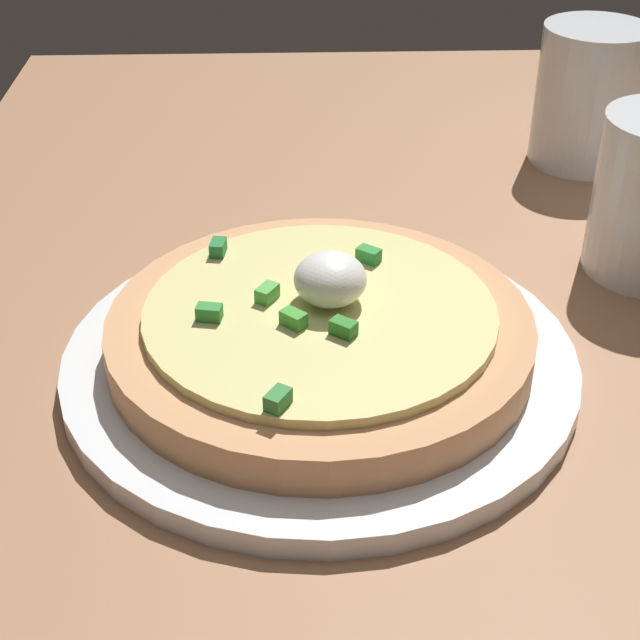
% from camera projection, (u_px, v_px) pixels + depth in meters
% --- Properties ---
extents(dining_table, '(1.22, 0.77, 0.03)m').
position_uv_depth(dining_table, '(560.00, 475.00, 0.48)').
color(dining_table, '#A1714F').
rests_on(dining_table, ground).
extents(plate, '(0.28, 0.28, 0.01)m').
position_uv_depth(plate, '(320.00, 361.00, 0.52)').
color(plate, white).
rests_on(plate, dining_table).
extents(pizza, '(0.23, 0.23, 0.05)m').
position_uv_depth(pizza, '(320.00, 329.00, 0.51)').
color(pizza, tan).
rests_on(pizza, plate).
extents(cup_far, '(0.08, 0.08, 0.10)m').
position_uv_depth(cup_far, '(588.00, 102.00, 0.73)').
color(cup_far, silver).
rests_on(cup_far, dining_table).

